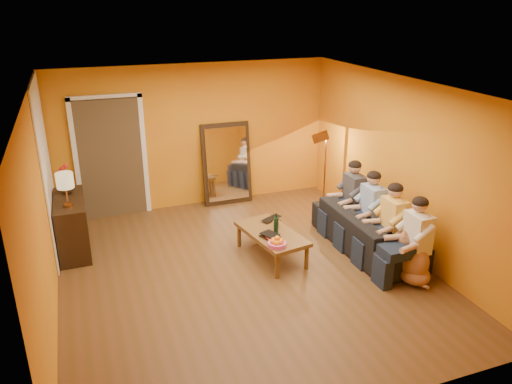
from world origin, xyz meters
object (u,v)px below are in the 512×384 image
object	(u,v)px
person_far_right	(354,196)
dog	(414,257)
table_lamp	(66,190)
person_mid_left	(393,223)
tumbler	(276,224)
sofa	(367,230)
laptop	(274,220)
sideboard	(72,225)
vase	(67,187)
person_mid_right	(372,209)
coffee_table	(271,245)
wine_bottle	(276,223)
floor_lamp	(325,172)
mirror_frame	(227,164)
person_far_left	(417,239)

from	to	relation	value
person_far_right	dog	bearing A→B (deg)	-91.60
table_lamp	person_mid_left	xyz separation A→B (m)	(4.37, -1.65, -0.49)
person_far_right	tumbler	bearing A→B (deg)	-169.17
sofa	laptop	bearing A→B (deg)	65.41
sideboard	vase	size ratio (longest dim) A/B	6.01
person_mid_left	person_mid_right	size ratio (longest dim) A/B	1.00
tumbler	person_far_right	bearing A→B (deg)	10.83
dog	sofa	bearing A→B (deg)	98.06
table_lamp	person_far_right	distance (m)	4.43
tumbler	vase	xyz separation A→B (m)	(-2.88, 1.38, 0.48)
coffee_table	dog	bearing A→B (deg)	-49.45
laptop	wine_bottle	bearing A→B (deg)	-135.67
floor_lamp	person_mid_right	size ratio (longest dim) A/B	1.18
coffee_table	floor_lamp	distance (m)	2.16
vase	floor_lamp	bearing A→B (deg)	-1.72
person_mid_left	laptop	xyz separation A→B (m)	(-1.43, 1.05, -0.18)
person_far_right	wine_bottle	bearing A→B (deg)	-163.74
sideboard	mirror_frame	bearing A→B (deg)	21.16
table_lamp	dog	distance (m)	4.93
table_lamp	sofa	distance (m)	4.48
floor_lamp	dog	bearing A→B (deg)	-67.36
mirror_frame	table_lamp	world-z (taller)	mirror_frame
table_lamp	person_far_right	xyz separation A→B (m)	(4.37, -0.55, -0.49)
sideboard	dog	size ratio (longest dim) A/B	1.62
dog	laptop	world-z (taller)	dog
person_far_left	person_mid_right	size ratio (longest dim) A/B	1.00
table_lamp	coffee_table	distance (m)	3.05
mirror_frame	floor_lamp	xyz separation A→B (m)	(1.55, -0.96, -0.04)
mirror_frame	table_lamp	xyz separation A→B (m)	(-2.79, -1.38, 0.34)
person_far_right	tumbler	world-z (taller)	person_far_right
mirror_frame	person_mid_right	world-z (taller)	mirror_frame
person_far_left	person_mid_left	bearing A→B (deg)	90.00
wine_bottle	vase	distance (m)	3.23
table_lamp	tumbler	xyz separation A→B (m)	(2.88, -0.83, -0.64)
dog	coffee_table	bearing A→B (deg)	144.05
mirror_frame	laptop	world-z (taller)	mirror_frame
person_mid_left	vase	world-z (taller)	person_mid_left
person_far_left	wine_bottle	xyz separation A→B (m)	(-1.56, 1.20, -0.03)
mirror_frame	person_far_right	distance (m)	2.50
person_mid_left	person_far_right	xyz separation A→B (m)	(0.00, 1.10, 0.00)
coffee_table	person_mid_left	world-z (taller)	person_mid_left
sofa	coffee_table	bearing A→B (deg)	80.60
person_mid_right	floor_lamp	bearing A→B (deg)	91.13
floor_lamp	mirror_frame	bearing A→B (deg)	171.24
person_mid_left	wine_bottle	xyz separation A→B (m)	(-1.56, 0.65, -0.03)
dog	tumbler	distance (m)	2.02
table_lamp	sofa	size ratio (longest dim) A/B	0.24
person_mid_right	vase	bearing A→B (deg)	159.32
tumbler	laptop	world-z (taller)	tumbler
person_far_left	tumbler	bearing A→B (deg)	137.51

